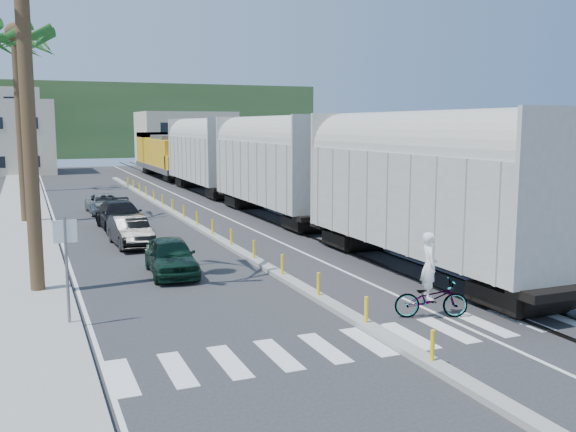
{
  "coord_description": "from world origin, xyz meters",
  "views": [
    {
      "loc": [
        -8.17,
        -15.45,
        5.37
      ],
      "look_at": [
        0.76,
        6.31,
        2.0
      ],
      "focal_mm": 40.0,
      "sensor_mm": 36.0,
      "label": 1
    }
  ],
  "objects_px": {
    "car_second": "(130,231)",
    "street_sign": "(66,255)",
    "car_lead": "(171,256)",
    "cyclist": "(431,291)"
  },
  "relations": [
    {
      "from": "street_sign",
      "to": "car_second",
      "type": "xyz_separation_m",
      "value": [
        3.29,
        11.16,
        -1.3
      ]
    },
    {
      "from": "car_lead",
      "to": "cyclist",
      "type": "bearing_deg",
      "value": -51.29
    },
    {
      "from": "car_lead",
      "to": "cyclist",
      "type": "relative_size",
      "value": 1.61
    },
    {
      "from": "street_sign",
      "to": "car_lead",
      "type": "height_order",
      "value": "street_sign"
    },
    {
      "from": "street_sign",
      "to": "car_lead",
      "type": "relative_size",
      "value": 0.74
    },
    {
      "from": "street_sign",
      "to": "cyclist",
      "type": "distance_m",
      "value": 9.92
    },
    {
      "from": "car_lead",
      "to": "street_sign",
      "type": "bearing_deg",
      "value": -123.67
    },
    {
      "from": "car_second",
      "to": "street_sign",
      "type": "bearing_deg",
      "value": -109.31
    },
    {
      "from": "street_sign",
      "to": "car_lead",
      "type": "xyz_separation_m",
      "value": [
        3.81,
        5.05,
        -1.3
      ]
    },
    {
      "from": "street_sign",
      "to": "cyclist",
      "type": "relative_size",
      "value": 1.19
    }
  ]
}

